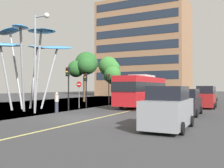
# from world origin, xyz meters

# --- Properties ---
(ground) EXTENTS (120.00, 240.00, 0.10)m
(ground) POSITION_xyz_m (-0.72, 0.00, -0.05)
(ground) COLOR #38383A
(red_bus) EXTENTS (2.77, 10.61, 3.50)m
(red_bus) POSITION_xyz_m (0.92, 11.60, 1.91)
(red_bus) COLOR red
(red_bus) RESTS_ON ground
(leaf_sculpture) EXTENTS (9.09, 10.12, 8.31)m
(leaf_sculpture) POSITION_xyz_m (-8.13, 3.51, 6.32)
(leaf_sculpture) COLOR #9EA0A5
(leaf_sculpture) RESTS_ON ground
(traffic_light_kerb_near) EXTENTS (0.28, 0.42, 3.96)m
(traffic_light_kerb_near) POSITION_xyz_m (-3.51, 3.90, 2.86)
(traffic_light_kerb_near) COLOR black
(traffic_light_kerb_near) RESTS_ON ground
(traffic_light_kerb_far) EXTENTS (0.28, 0.42, 3.59)m
(traffic_light_kerb_far) POSITION_xyz_m (-3.90, 7.54, 2.61)
(traffic_light_kerb_far) COLOR black
(traffic_light_kerb_far) RESTS_ON ground
(traffic_light_island_mid) EXTENTS (0.28, 0.42, 3.81)m
(traffic_light_island_mid) POSITION_xyz_m (-3.86, 12.69, 2.76)
(traffic_light_island_mid) COLOR black
(traffic_light_island_mid) RESTS_ON ground
(car_parked_near) EXTENTS (2.07, 4.39, 2.23)m
(car_parked_near) POSITION_xyz_m (7.00, -1.73, 1.05)
(car_parked_near) COLOR gray
(car_parked_near) RESTS_ON ground
(car_parked_mid) EXTENTS (2.07, 4.44, 2.04)m
(car_parked_mid) POSITION_xyz_m (6.70, 5.37, 0.96)
(car_parked_mid) COLOR black
(car_parked_mid) RESTS_ON ground
(car_parked_far) EXTENTS (1.94, 4.00, 2.29)m
(car_parked_far) POSITION_xyz_m (7.40, 12.79, 1.07)
(car_parked_far) COLOR maroon
(car_parked_far) RESTS_ON ground
(car_side_street) EXTENTS (1.98, 4.22, 2.17)m
(car_side_street) POSITION_xyz_m (6.79, 19.61, 1.02)
(car_side_street) COLOR #2D5138
(car_side_street) RESTS_ON ground
(car_far_side) EXTENTS (2.06, 4.58, 2.24)m
(car_far_side) POSITION_xyz_m (6.67, 25.72, 1.05)
(car_far_side) COLOR #2D5138
(car_far_side) RESTS_ON ground
(street_lamp) EXTENTS (1.54, 0.44, 8.25)m
(street_lamp) POSITION_xyz_m (-4.56, 1.17, 5.19)
(street_lamp) COLOR gray
(street_lamp) RESTS_ON ground
(tree_pavement_near) EXTENTS (4.26, 4.45, 7.58)m
(tree_pavement_near) POSITION_xyz_m (-10.21, 17.15, 5.50)
(tree_pavement_near) COLOR brown
(tree_pavement_near) RESTS_ON ground
(tree_pavement_far) EXTENTS (4.28, 3.77, 7.63)m
(tree_pavement_far) POSITION_xyz_m (-9.55, 24.77, 4.96)
(tree_pavement_far) COLOR brown
(tree_pavement_far) RESTS_ON ground
(pedestrian) EXTENTS (0.34, 0.34, 1.74)m
(pedestrian) POSITION_xyz_m (-3.35, 2.11, 0.87)
(pedestrian) COLOR #2D3342
(pedestrian) RESTS_ON ground
(no_entry_sign) EXTENTS (0.60, 0.12, 2.75)m
(no_entry_sign) POSITION_xyz_m (-4.23, 6.78, 1.82)
(no_entry_sign) COLOR gray
(no_entry_sign) RESTS_ON ground
(backdrop_building) EXTENTS (21.23, 14.88, 23.28)m
(backdrop_building) POSITION_xyz_m (-10.44, 46.07, 11.64)
(backdrop_building) COLOR #936B4C
(backdrop_building) RESTS_ON ground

